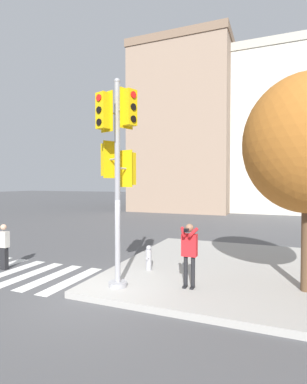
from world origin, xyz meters
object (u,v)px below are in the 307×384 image
person_photographer (189,249)px  pedestrian_distant (4,246)px  fire_hydrant (149,258)px  traffic_signal_pole (117,158)px

person_photographer → pedestrian_distant: (-6.45, -0.21, -0.38)m
pedestrian_distant → fire_hydrant: (4.84, 1.24, -0.25)m
person_photographer → fire_hydrant: 2.01m
person_photographer → pedestrian_distant: person_photographer is taller
traffic_signal_pole → fire_hydrant: (0.20, 1.66, -3.04)m
pedestrian_distant → fire_hydrant: bearing=14.3°
pedestrian_distant → person_photographer: bearing=1.9°
pedestrian_distant → fire_hydrant: size_ratio=1.94×
traffic_signal_pole → person_photographer: 3.08m
person_photographer → fire_hydrant: person_photographer is taller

